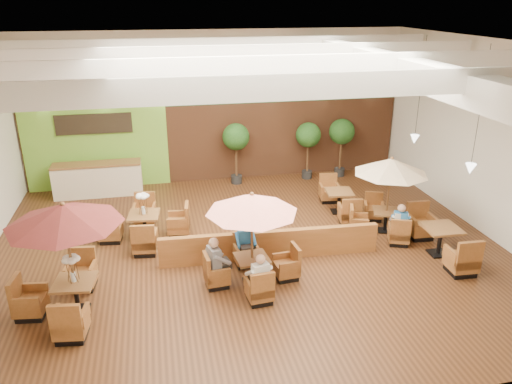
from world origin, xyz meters
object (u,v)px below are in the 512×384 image
object	(u,v)px
table_1	(252,221)
diner_0	(260,273)
table_0	(64,235)
diner_4	(400,220)
diner_1	(245,239)
diner_3	(400,220)
topiary_0	(236,139)
table_5	(339,202)
table_2	(388,178)
table_3	(145,224)
topiary_1	(308,137)
booth_divider	(270,245)
diner_2	(216,258)
topiary_2	(342,134)
table_4	(440,241)
service_counter	(98,179)

from	to	relation	value
table_1	diner_0	bearing A→B (deg)	-95.19
table_0	diner_4	size ratio (longest dim) A/B	3.46
table_0	diner_1	xyz separation A→B (m)	(4.11, 1.27, -1.15)
diner_3	topiary_0	bearing A→B (deg)	149.83
table_5	diner_3	xyz separation A→B (m)	(0.86, -2.47, 0.39)
table_2	diner_3	world-z (taller)	table_2
table_3	topiary_1	xyz separation A→B (m)	(6.12, 3.99, 1.20)
table_2	table_5	world-z (taller)	table_2
table_5	diner_4	distance (m)	2.65
booth_divider	diner_3	bearing A→B (deg)	3.86
table_0	diner_2	world-z (taller)	table_0
table_5	diner_2	world-z (taller)	diner_2
topiary_2	diner_3	world-z (taller)	topiary_2
table_3	diner_0	world-z (taller)	table_3
diner_3	diner_1	bearing A→B (deg)	-148.69
table_0	topiary_1	size ratio (longest dim) A/B	1.21
diner_1	diner_2	bearing A→B (deg)	42.82
table_4	topiary_0	bearing A→B (deg)	126.71
table_4	diner_2	size ratio (longest dim) A/B	3.28
topiary_1	diner_2	bearing A→B (deg)	-122.41
table_4	diner_0	xyz separation A→B (m)	(-5.25, -1.23, 0.36)
booth_divider	topiary_1	world-z (taller)	topiary_1
table_1	table_5	bearing A→B (deg)	40.01
topiary_2	diner_2	world-z (taller)	topiary_2
booth_divider	table_3	bearing A→B (deg)	151.99
table_1	booth_divider	bearing A→B (deg)	50.89
diner_4	table_5	bearing A→B (deg)	128.75
diner_1	topiary_2	bearing A→B (deg)	-130.85
topiary_0	diner_2	xyz separation A→B (m)	(-1.67, -6.97, -0.93)
table_5	diner_2	distance (m)	5.76
table_3	diner_2	xyz separation A→B (m)	(1.70, -2.99, 0.35)
service_counter	diner_1	world-z (taller)	diner_1
table_2	topiary_0	world-z (taller)	table_2
topiary_0	topiary_2	size ratio (longest dim) A/B	1.01
table_0	topiary_2	world-z (taller)	table_0
service_counter	table_3	world-z (taller)	table_3
booth_divider	diner_1	size ratio (longest dim) A/B	7.87
diner_1	service_counter	bearing A→B (deg)	-57.10
table_3	table_2	bearing A→B (deg)	-1.53
table_4	topiary_1	size ratio (longest dim) A/B	1.26
service_counter	diner_1	xyz separation A→B (m)	(4.15, -5.91, 0.16)
table_4	topiary_2	distance (m)	6.75
table_5	diner_3	bearing A→B (deg)	-62.46
table_1	service_counter	bearing A→B (deg)	116.30
diner_1	diner_4	xyz separation A→B (m)	(4.45, 0.27, 0.01)
service_counter	table_1	size ratio (longest dim) A/B	1.26
table_5	service_counter	bearing A→B (deg)	166.09
table_3	diner_0	size ratio (longest dim) A/B	3.36
topiary_2	diner_0	size ratio (longest dim) A/B	2.89
table_1	topiary_1	size ratio (longest dim) A/B	1.09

